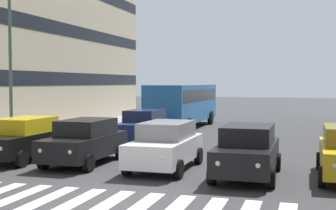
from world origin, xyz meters
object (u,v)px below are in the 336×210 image
(car_2, at_px, (166,145))
(street_lamp_right, at_px, (18,49))
(car_row2_0, at_px, (144,126))
(bus_behind_traffic, at_px, (184,101))
(car_1, at_px, (247,151))
(car_4, at_px, (24,138))
(car_3, at_px, (85,141))

(car_2, xyz_separation_m, street_lamp_right, (8.57, -3.49, 3.90))
(car_row2_0, distance_m, bus_behind_traffic, 8.44)
(car_1, distance_m, car_2, 3.06)
(car_2, distance_m, car_4, 6.11)
(car_3, relative_size, street_lamp_right, 0.58)
(car_2, relative_size, bus_behind_traffic, 0.42)
(car_2, bearing_deg, car_1, 169.92)
(car_2, relative_size, street_lamp_right, 0.58)
(car_2, height_order, street_lamp_right, street_lamp_right)
(car_row2_0, bearing_deg, car_1, 130.65)
(car_row2_0, distance_m, street_lamp_right, 7.35)
(car_2, height_order, car_3, same)
(bus_behind_traffic, height_order, street_lamp_right, street_lamp_right)
(car_2, height_order, car_4, same)
(car_3, distance_m, bus_behind_traffic, 15.04)
(car_4, bearing_deg, street_lamp_right, -52.94)
(car_row2_0, bearing_deg, car_3, 89.62)
(bus_behind_traffic, distance_m, street_lamp_right, 13.15)
(car_1, height_order, bus_behind_traffic, bus_behind_traffic)
(car_1, height_order, car_4, same)
(car_1, relative_size, street_lamp_right, 0.58)
(bus_behind_traffic, bearing_deg, street_lamp_right, 65.92)
(car_1, bearing_deg, street_lamp_right, -19.16)
(car_1, distance_m, car_row2_0, 9.68)
(car_3, relative_size, car_4, 1.00)
(car_1, bearing_deg, car_3, -6.47)
(car_4, xyz_separation_m, bus_behind_traffic, (-2.76, -14.98, 0.97))
(car_3, height_order, car_4, same)
(car_row2_0, height_order, bus_behind_traffic, bus_behind_traffic)
(car_3, bearing_deg, bus_behind_traffic, -90.00)
(car_1, xyz_separation_m, car_row2_0, (6.31, -7.35, 0.00))
(car_1, xyz_separation_m, car_2, (3.01, -0.54, 0.00))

